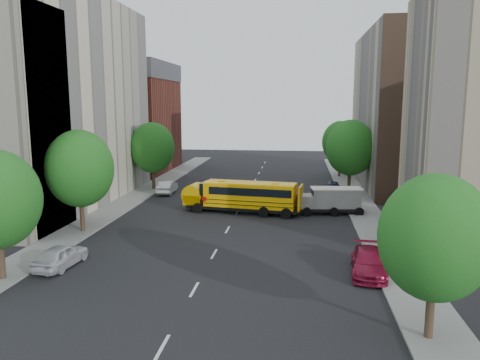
% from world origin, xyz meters
% --- Properties ---
extents(ground, '(120.00, 120.00, 0.00)m').
position_xyz_m(ground, '(0.00, 0.00, 0.00)').
color(ground, black).
rests_on(ground, ground).
extents(sidewalk_left, '(3.00, 80.00, 0.12)m').
position_xyz_m(sidewalk_left, '(-11.50, 5.00, 0.06)').
color(sidewalk_left, slate).
rests_on(sidewalk_left, ground).
extents(sidewalk_right, '(3.00, 80.00, 0.12)m').
position_xyz_m(sidewalk_right, '(11.50, 5.00, 0.06)').
color(sidewalk_right, slate).
rests_on(sidewalk_right, ground).
extents(lane_markings, '(0.15, 64.00, 0.01)m').
position_xyz_m(lane_markings, '(0.00, 10.00, 0.01)').
color(lane_markings, silver).
rests_on(lane_markings, ground).
extents(building_left_cream, '(10.00, 26.00, 20.00)m').
position_xyz_m(building_left_cream, '(-18.00, 6.00, 10.00)').
color(building_left_cream, beige).
rests_on(building_left_cream, ground).
extents(building_left_redbrick, '(10.00, 15.00, 13.00)m').
position_xyz_m(building_left_redbrick, '(-18.00, 28.00, 6.50)').
color(building_left_redbrick, maroon).
rests_on(building_left_redbrick, ground).
extents(building_right_far, '(10.00, 22.00, 18.00)m').
position_xyz_m(building_right_far, '(18.00, 20.00, 9.00)').
color(building_right_far, tan).
rests_on(building_right_far, ground).
extents(building_right_sidewall, '(10.10, 0.30, 18.00)m').
position_xyz_m(building_right_sidewall, '(18.00, 9.00, 9.00)').
color(building_right_sidewall, brown).
rests_on(building_right_sidewall, ground).
extents(street_tree_1, '(5.12, 5.12, 7.90)m').
position_xyz_m(street_tree_1, '(-11.00, -4.00, 4.95)').
color(street_tree_1, '#38281C').
rests_on(street_tree_1, ground).
extents(street_tree_2, '(4.99, 4.99, 7.71)m').
position_xyz_m(street_tree_2, '(-11.00, 14.00, 4.83)').
color(street_tree_2, '#38281C').
rests_on(street_tree_2, ground).
extents(street_tree_3, '(4.61, 4.61, 7.11)m').
position_xyz_m(street_tree_3, '(11.00, -18.00, 4.45)').
color(street_tree_3, '#38281C').
rests_on(street_tree_3, ground).
extents(street_tree_4, '(5.25, 5.25, 8.10)m').
position_xyz_m(street_tree_4, '(11.00, 14.00, 5.08)').
color(street_tree_4, '#38281C').
rests_on(street_tree_4, ground).
extents(street_tree_5, '(4.86, 4.86, 7.51)m').
position_xyz_m(street_tree_5, '(11.00, 26.00, 4.70)').
color(street_tree_5, '#38281C').
rests_on(street_tree_5, ground).
extents(school_bus, '(10.43, 3.74, 2.88)m').
position_xyz_m(school_bus, '(0.41, 3.94, 1.61)').
color(school_bus, black).
rests_on(school_bus, ground).
extents(safari_truck, '(5.73, 2.63, 2.37)m').
position_xyz_m(safari_truck, '(8.43, 4.49, 1.26)').
color(safari_truck, black).
rests_on(safari_truck, ground).
extents(parked_car_0, '(2.03, 4.31, 1.42)m').
position_xyz_m(parked_car_0, '(-8.80, -11.57, 0.71)').
color(parked_car_0, silver).
rests_on(parked_car_0, ground).
extents(parked_car_1, '(1.71, 4.39, 1.42)m').
position_xyz_m(parked_car_1, '(-8.80, 11.96, 0.71)').
color(parked_car_1, silver).
rests_on(parked_car_1, ground).
extents(parked_car_3, '(2.43, 5.01, 1.41)m').
position_xyz_m(parked_car_3, '(9.60, -10.47, 0.70)').
color(parked_car_3, maroon).
rests_on(parked_car_3, ground).
extents(parked_car_4, '(1.75, 3.94, 1.32)m').
position_xyz_m(parked_car_4, '(9.33, 14.23, 0.66)').
color(parked_car_4, '#363D5F').
rests_on(parked_car_4, ground).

